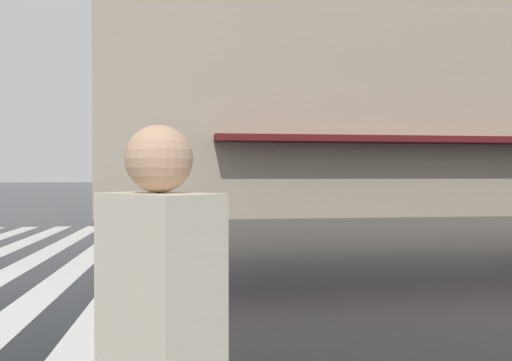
# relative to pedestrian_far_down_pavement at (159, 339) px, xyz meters

# --- Properties ---
(haussmann_block_corner) EXTENTS (20.90, 29.18, 20.67)m
(haussmann_block_corner) POSITION_rel_pedestrian_far_down_pavement_xyz_m (27.28, -11.18, 8.98)
(haussmann_block_corner) COLOR tan
(haussmann_block_corner) RESTS_ON ground_plane
(pedestrian_far_down_pavement) EXTENTS (0.46, 0.44, 1.68)m
(pedestrian_far_down_pavement) POSITION_rel_pedestrian_far_down_pavement_xyz_m (0.00, 0.00, 0.00)
(pedestrian_far_down_pavement) COLOR beige
(pedestrian_far_down_pavement) RESTS_ON sidewalk_pavement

